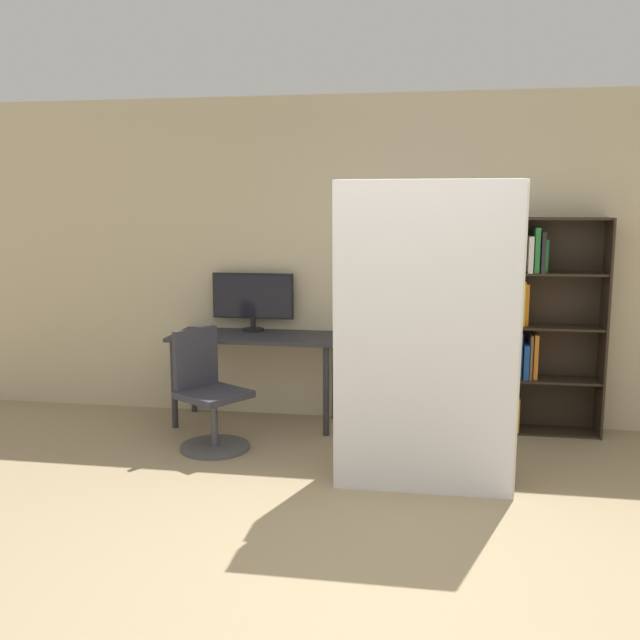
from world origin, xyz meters
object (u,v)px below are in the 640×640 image
(mattress_far, at_px, (427,331))
(office_chair, at_px, (209,402))
(monitor, at_px, (253,298))
(bookshelf, at_px, (541,323))
(mattress_near, at_px, (427,339))

(mattress_far, bearing_deg, office_chair, 171.39)
(monitor, distance_m, office_chair, 1.09)
(bookshelf, distance_m, mattress_near, 1.64)
(monitor, relative_size, office_chair, 0.78)
(monitor, relative_size, mattress_far, 0.36)
(monitor, bearing_deg, office_chair, -98.45)
(mattress_near, bearing_deg, bookshelf, 57.76)
(mattress_far, bearing_deg, monitor, 143.70)
(office_chair, height_order, bookshelf, bookshelf)
(bookshelf, height_order, mattress_far, mattress_far)
(bookshelf, bearing_deg, monitor, 179.78)
(office_chair, relative_size, mattress_far, 0.46)
(bookshelf, bearing_deg, mattress_far, -129.03)
(monitor, xyz_separation_m, mattress_near, (1.48, -1.40, -0.05))
(monitor, distance_m, mattress_far, 1.84)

